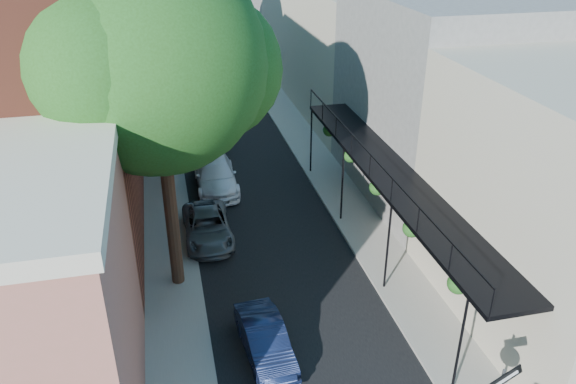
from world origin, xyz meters
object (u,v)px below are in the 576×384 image
oak_near (170,65)px  parked_car_c (208,227)px  oak_mid (162,38)px  parked_car_b (265,340)px  parked_car_d (215,174)px  parked_car_e (207,132)px

oak_near → parked_car_c: size_ratio=2.83×
oak_near → parked_car_c: 7.81m
oak_near → oak_mid: 8.01m
parked_car_c → parked_car_b: bearing=-82.0°
parked_car_b → parked_car_c: bearing=93.4°
oak_mid → parked_car_b: bearing=-81.0°
parked_car_d → parked_car_e: bearing=88.5°
parked_car_b → parked_car_c: (-1.00, 7.09, -0.00)m
parked_car_b → parked_car_e: bearing=85.2°
oak_mid → parked_car_c: oak_mid is taller
parked_car_b → oak_near: bearing=108.5°
oak_mid → parked_car_b: oak_mid is taller
oak_near → parked_car_e: 15.00m
oak_mid → parked_car_e: bearing=68.1°
oak_mid → parked_car_e: oak_mid is taller
oak_near → oak_mid: (-0.05, 7.97, -0.82)m
parked_car_b → parked_car_e: (0.04, 17.52, 0.10)m
parked_car_c → parked_car_d: parked_car_d is taller
oak_near → parked_car_b: bearing=-66.9°
parked_car_b → parked_car_c: parked_car_b is taller
oak_near → parked_car_b: size_ratio=3.33×
oak_near → parked_car_d: bearing=76.1°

